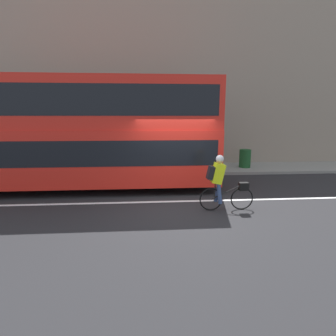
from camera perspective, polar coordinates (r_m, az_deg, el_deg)
The scene contains 7 objects.
ground_plane at distance 8.00m, azimuth 2.10°, elevation -7.71°, with size 80.00×80.00×0.00m, color #232326.
road_center_line at distance 8.17m, azimuth 1.96°, elevation -7.26°, with size 50.00×0.14×0.01m, color silver.
sidewalk_curb at distance 12.71m, azimuth -0.29°, elevation -0.24°, with size 60.00×2.47×0.13m.
building_facade at distance 13.95m, azimuth -0.72°, elevation 18.55°, with size 60.00×0.30×8.74m.
bus at distance 9.70m, azimuth -18.08°, elevation 7.90°, with size 9.40×2.42×3.85m.
cyclist_on_bike at distance 7.35m, azimuth 11.54°, elevation -2.74°, with size 1.53×0.32×1.57m.
trash_bin at distance 13.31m, azimuth 16.41°, elevation 2.01°, with size 0.55×0.55×0.88m.
Camera 1 is at (-0.84, -7.52, 2.60)m, focal length 28.00 mm.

